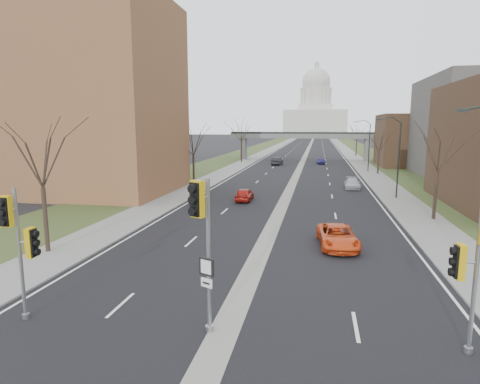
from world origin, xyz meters
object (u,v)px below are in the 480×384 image
(signal_pole_right, at_px, (474,255))
(signal_pole_left, at_px, (19,236))
(car_left_far, at_px, (277,161))
(car_right_far, at_px, (321,161))
(signal_pole_median, at_px, (202,228))
(car_right_near, at_px, (338,236))
(car_left_near, at_px, (244,194))
(car_right_mid, at_px, (352,183))

(signal_pole_right, bearing_deg, signal_pole_left, 179.32)
(car_left_far, relative_size, car_right_far, 1.28)
(signal_pole_right, xyz_separation_m, car_left_far, (-13.27, 67.07, -2.83))
(signal_pole_median, height_order, car_right_near, signal_pole_median)
(car_left_near, distance_m, car_left_far, 40.06)
(car_left_near, distance_m, car_right_mid, 16.02)
(car_left_far, xyz_separation_m, car_right_near, (9.52, -54.98, -0.07))
(signal_pole_right, distance_m, car_right_near, 12.99)
(signal_pole_median, bearing_deg, signal_pole_left, -153.50)
(signal_pole_right, xyz_separation_m, car_right_mid, (-0.83, 37.81, -2.96))
(car_right_far, bearing_deg, signal_pole_left, -106.73)
(signal_pole_median, bearing_deg, car_left_far, 117.31)
(signal_pole_right, distance_m, car_right_far, 70.53)
(signal_pole_left, relative_size, car_right_far, 1.48)
(signal_pole_right, relative_size, car_left_far, 1.17)
(signal_pole_left, distance_m, car_left_near, 28.14)
(signal_pole_left, xyz_separation_m, car_left_near, (3.86, 27.73, -2.88))
(car_right_near, distance_m, car_right_mid, 25.88)
(signal_pole_right, bearing_deg, car_left_far, 98.04)
(signal_pole_median, relative_size, car_left_near, 1.48)
(car_right_near, height_order, car_right_mid, car_right_near)
(car_left_near, bearing_deg, signal_pole_right, 114.12)
(car_right_near, bearing_deg, signal_pole_left, -141.01)
(car_left_far, bearing_deg, car_right_far, -153.67)
(signal_pole_median, distance_m, car_right_far, 70.93)
(car_right_far, bearing_deg, car_left_near, -107.78)
(car_right_mid, height_order, car_right_far, car_right_mid)
(car_left_far, height_order, car_right_near, car_left_far)
(car_left_near, bearing_deg, car_right_far, -101.65)
(signal_pole_right, xyz_separation_m, car_right_far, (-4.53, 70.32, -2.98))
(signal_pole_median, xyz_separation_m, car_right_mid, (8.36, 38.18, -3.50))
(car_right_far, bearing_deg, car_right_mid, -90.65)
(car_right_near, bearing_deg, signal_pole_median, -119.64)
(signal_pole_median, xyz_separation_m, car_left_far, (-4.08, 67.44, -3.37))
(signal_pole_median, height_order, car_right_far, signal_pole_median)
(signal_pole_left, bearing_deg, signal_pole_right, 0.78)
(car_right_mid, distance_m, car_right_far, 32.72)
(car_right_mid, bearing_deg, car_left_near, -136.50)
(signal_pole_right, xyz_separation_m, car_left_near, (-12.67, 27.01, -2.92))
(car_right_near, bearing_deg, car_right_mid, 77.46)
(car_right_near, distance_m, car_right_far, 58.24)
(signal_pole_median, bearing_deg, car_left_near, 121.08)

